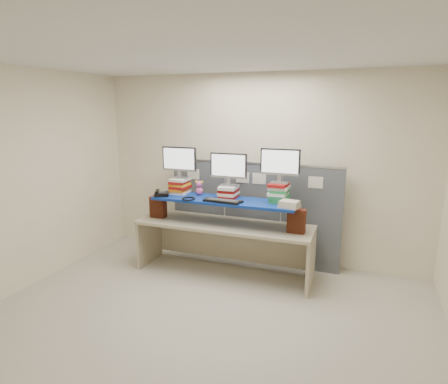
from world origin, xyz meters
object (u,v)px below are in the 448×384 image
at_px(desk_phone, 161,194).
at_px(monitor_left, 179,161).
at_px(monitor_right, 280,164).
at_px(keyboard, 222,201).
at_px(monitor_center, 229,167).
at_px(blue_board, 224,200).
at_px(desk, 224,233).

bearing_deg(desk_phone, monitor_left, 29.41).
xyz_separation_m(monitor_left, monitor_right, (1.45, 0.02, 0.03)).
bearing_deg(keyboard, monitor_center, 95.58).
height_order(monitor_left, desk_phone, monitor_left).
height_order(blue_board, keyboard, keyboard).
bearing_deg(monitor_center, monitor_right, 0.00).
distance_m(desk, monitor_left, 1.22).
distance_m(desk, desk_phone, 1.05).
xyz_separation_m(desk, monitor_left, (-0.72, 0.11, 0.97)).
relative_size(monitor_center, monitor_right, 1.00).
distance_m(desk, monitor_center, 0.92).
bearing_deg(blue_board, monitor_left, 170.70).
xyz_separation_m(monitor_left, monitor_center, (0.75, 0.01, -0.06)).
relative_size(desk, monitor_left, 4.72).
height_order(desk, keyboard, keyboard).
height_order(desk, blue_board, blue_board).
bearing_deg(monitor_right, monitor_center, -180.00).
distance_m(monitor_right, desk_phone, 1.71).
height_order(desk, desk_phone, desk_phone).
relative_size(monitor_right, desk_phone, 2.04).
bearing_deg(keyboard, desk, 105.37).
height_order(monitor_left, monitor_right, monitor_right).
bearing_deg(monitor_right, desk, -170.77).
distance_m(monitor_left, desk_phone, 0.54).
relative_size(desk, monitor_center, 4.72).
distance_m(monitor_right, keyboard, 0.90).
bearing_deg(desk_phone, monitor_center, -10.51).
height_order(blue_board, monitor_left, monitor_left).
bearing_deg(desk, blue_board, 179.31).
bearing_deg(monitor_center, keyboard, -87.85).
bearing_deg(desk, monitor_center, 79.50).
bearing_deg(monitor_center, desk, -100.50).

